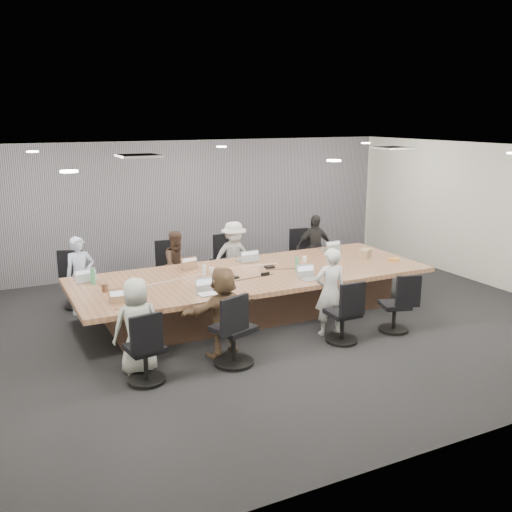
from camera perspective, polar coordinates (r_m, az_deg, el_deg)
name	(u,v)px	position (r m, az deg, el deg)	size (l,w,h in m)	color
floor	(267,323)	(9.43, 1.09, -6.73)	(10.00, 8.00, 0.00)	black
ceiling	(268,150)	(8.84, 1.17, 10.51)	(10.00, 8.00, 0.00)	white
wall_back	(183,205)	(12.66, -7.28, 5.05)	(10.00, 2.80, 0.00)	beige
wall_front	(456,318)	(5.91, 19.40, -5.89)	(10.00, 2.80, 0.00)	beige
wall_right	(493,216)	(12.14, 22.62, 3.71)	(8.00, 2.80, 0.00)	beige
curtain	(185,206)	(12.58, -7.16, 5.00)	(9.80, 0.04, 2.80)	slate
conference_table	(253,292)	(9.72, -0.26, -3.59)	(6.00, 2.20, 0.74)	#493125
chair_0	(78,285)	(10.54, -17.38, -2.82)	(0.55, 0.55, 0.81)	black
chair_1	(172,273)	(10.92, -8.37, -1.71)	(0.56, 0.56, 0.82)	black
chair_2	(227,266)	(11.29, -2.95, -0.96)	(0.58, 0.58, 0.86)	black
chair_3	(305,258)	(12.11, 4.92, -0.18)	(0.52, 0.52, 0.77)	black
chair_4	(145,354)	(7.45, -11.01, -9.58)	(0.52, 0.52, 0.77)	black
chair_5	(234,334)	(7.81, -2.26, -7.83)	(0.59, 0.59, 0.87)	black
chair_6	(342,318)	(8.65, 8.64, -6.13)	(0.51, 0.51, 0.76)	black
chair_7	(394,309)	(9.24, 13.68, -5.22)	(0.49, 0.49, 0.72)	black
person_0	(80,276)	(10.14, -17.16, -1.89)	(0.49, 0.32, 1.34)	#A9B9DB
laptop_0	(86,279)	(9.59, -16.65, -2.26)	(0.35, 0.24, 0.02)	#B2B2B7
person_1	(178,266)	(10.54, -7.82, -0.95)	(0.63, 0.49, 1.29)	#3C2B21
laptop_1	(188,267)	(10.01, -6.82, -1.10)	(0.29, 0.20, 0.02)	#8C6647
person_2	(234,257)	(10.92, -2.23, -0.09)	(0.88, 0.51, 1.37)	#A6A6A6
laptop_2	(246,260)	(10.42, -0.99, -0.40)	(0.36, 0.25, 0.02)	#B2B2B7
person_3	(314,248)	(11.75, 5.83, 0.84)	(0.80, 0.33, 1.36)	black
laptop_3	(329,250)	(11.29, 7.31, 0.61)	(0.33, 0.22, 0.02)	#B2B2B7
person_4	(137,326)	(7.67, -11.80, -6.84)	(0.63, 0.41, 1.29)	#A7AFA5
laptop_4	(126,306)	(8.14, -12.84, -4.89)	(0.34, 0.23, 0.02)	#8C6647
person_5	(223,312)	(8.03, -3.30, -5.57)	(1.20, 0.38, 1.30)	brown
laptop_5	(209,294)	(8.48, -4.77, -3.81)	(0.30, 0.21, 0.02)	#B2B2B7
person_6	(330,292)	(8.83, 7.41, -3.57)	(0.50, 0.33, 1.38)	silver
laptop_6	(311,279)	(9.25, 5.54, -2.31)	(0.31, 0.21, 0.02)	#B2B2B7
bottle_green_left	(93,276)	(9.30, -16.01, -1.97)	(0.07, 0.07, 0.25)	#48A06A
bottle_green_right	(297,264)	(9.76, 4.11, -0.76)	(0.07, 0.07, 0.23)	#48A06A
bottle_clear	(204,272)	(9.27, -5.21, -1.59)	(0.07, 0.07, 0.23)	silver
cup_white_far	(212,270)	(9.60, -4.46, -1.44)	(0.08, 0.08, 0.10)	white
cup_white_near	(305,259)	(10.36, 4.89, -0.30)	(0.08, 0.08, 0.10)	white
mug_brown	(105,288)	(8.87, -14.87, -3.10)	(0.10, 0.10, 0.12)	brown
mic_left	(234,278)	(9.28, -2.20, -2.17)	(0.15, 0.10, 0.03)	black
mic_right	(270,267)	(9.92, 1.37, -1.09)	(0.16, 0.11, 0.03)	black
stapler	(265,274)	(9.43, 0.92, -1.82)	(0.15, 0.04, 0.06)	black
canvas_bag	(365,253)	(10.85, 10.84, 0.27)	(0.27, 0.17, 0.15)	tan
snack_packet	(393,259)	(10.70, 13.55, -0.33)	(0.20, 0.13, 0.04)	gold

